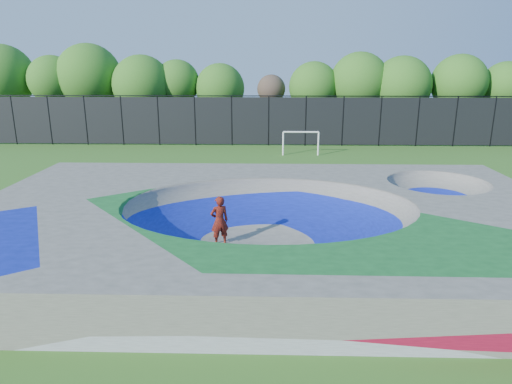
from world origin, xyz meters
TOP-DOWN VIEW (x-y plane):
  - ground at (0.00, 0.00)m, footprint 120.00×120.00m
  - skate_deck at (0.00, 0.00)m, footprint 22.00×14.00m
  - skater at (-1.79, -0.38)m, footprint 0.81×0.68m
  - skateboard at (-1.79, -0.38)m, footprint 0.81×0.49m
  - soccer_goal at (2.36, 16.93)m, footprint 2.69×0.12m
  - fence at (0.00, 21.00)m, footprint 48.09×0.09m
  - treeline at (-1.28, 25.85)m, footprint 54.03×7.14m

SIDE VIEW (x-z plane):
  - ground at x=0.00m, z-range 0.00..0.00m
  - skateboard at x=-1.79m, z-range 0.00..0.05m
  - skate_deck at x=0.00m, z-range 0.00..1.50m
  - skater at x=-1.79m, z-range 0.00..1.88m
  - soccer_goal at x=2.36m, z-range 0.34..2.11m
  - fence at x=0.00m, z-range 0.08..4.12m
  - treeline at x=-1.28m, z-range 0.72..9.03m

